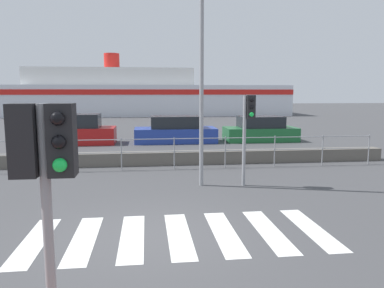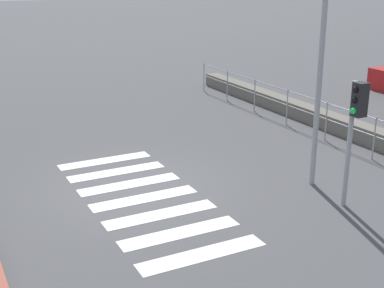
{
  "view_description": "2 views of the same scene",
  "coord_description": "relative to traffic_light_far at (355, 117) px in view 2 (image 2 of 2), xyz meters",
  "views": [
    {
      "loc": [
        -0.03,
        -6.94,
        2.76
      ],
      "look_at": [
        1.06,
        2.0,
        1.5
      ],
      "focal_mm": 35.0,
      "sensor_mm": 36.0,
      "label": 1
    },
    {
      "loc": [
        10.55,
        -3.91,
        4.75
      ],
      "look_at": [
        0.91,
        1.0,
        1.2
      ],
      "focal_mm": 50.0,
      "sensor_mm": 36.0,
      "label": 2
    }
  ],
  "objects": [
    {
      "name": "crosswalk",
      "position": [
        -2.34,
        -3.62,
        -1.96
      ],
      "size": [
        5.85,
        2.4,
        0.01
      ],
      "color": "silver",
      "rests_on": "ground_plane"
    },
    {
      "name": "traffic_light_far",
      "position": [
        0.0,
        0.0,
        0.0
      ],
      "size": [
        0.34,
        0.32,
        2.66
      ],
      "color": "gray",
      "rests_on": "ground_plane"
    },
    {
      "name": "ground_plane",
      "position": [
        -2.9,
        -3.62,
        -1.96
      ],
      "size": [
        160.0,
        160.0,
        0.0
      ],
      "primitive_type": "plane",
      "color": "#424244"
    },
    {
      "name": "streetlamp",
      "position": [
        -1.35,
        -0.03,
        1.97
      ],
      "size": [
        0.32,
        1.15,
        6.38
      ],
      "color": "gray",
      "rests_on": "ground_plane"
    },
    {
      "name": "seawall",
      "position": [
        -2.9,
        3.55,
        -1.71
      ],
      "size": [
        18.7,
        0.55,
        0.49
      ],
      "color": "#605B54",
      "rests_on": "ground_plane"
    },
    {
      "name": "harbor_fence",
      "position": [
        -2.9,
        2.67,
        -1.2
      ],
      "size": [
        16.87,
        0.04,
        1.15
      ],
      "color": "gray",
      "rests_on": "ground_plane"
    }
  ]
}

